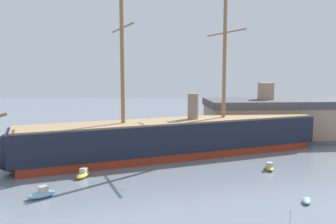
% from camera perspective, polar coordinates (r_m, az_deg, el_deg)
% --- Properties ---
extents(tall_ship, '(74.11, 29.03, 36.71)m').
position_cam_1_polar(tall_ship, '(71.54, 1.35, -4.20)').
color(tall_ship, maroon).
rests_on(tall_ship, ground).
extents(motorboat_mid_left, '(4.07, 3.46, 1.61)m').
position_cam_1_polar(motorboat_mid_left, '(52.66, -20.04, -12.52)').
color(motorboat_mid_left, '#7FB2D6').
rests_on(motorboat_mid_left, ground).
extents(dinghy_mid_right, '(2.17, 2.79, 0.61)m').
position_cam_1_polar(dinghy_mid_right, '(51.50, 21.83, -13.35)').
color(dinghy_mid_right, '#7FB2D6').
rests_on(dinghy_mid_right, ground).
extents(motorboat_alongside_bow, '(2.63, 3.96, 1.54)m').
position_cam_1_polar(motorboat_alongside_bow, '(60.08, -13.78, -9.90)').
color(motorboat_alongside_bow, gold).
rests_on(motorboat_alongside_bow, ground).
extents(motorboat_alongside_stern, '(1.96, 3.59, 1.43)m').
position_cam_1_polar(motorboat_alongside_stern, '(65.09, 16.31, -8.71)').
color(motorboat_alongside_stern, gold).
rests_on(motorboat_alongside_stern, ground).
extents(motorboat_far_left, '(2.40, 3.97, 1.55)m').
position_cam_1_polar(motorboat_far_left, '(83.67, -20.69, -5.39)').
color(motorboat_far_left, '#B22D28').
rests_on(motorboat_far_left, ground).
extents(dinghy_far_right, '(1.63, 2.46, 0.53)m').
position_cam_1_polar(dinghy_far_right, '(84.69, 20.30, -5.42)').
color(dinghy_far_right, silver).
rests_on(dinghy_far_right, ground).
extents(motorboat_distant_centre, '(3.47, 2.53, 1.35)m').
position_cam_1_polar(motorboat_distant_centre, '(89.13, 1.30, -4.25)').
color(motorboat_distant_centre, '#B22D28').
rests_on(motorboat_distant_centre, ground).
extents(dockside_warehouse_right, '(39.92, 18.88, 14.51)m').
position_cam_1_polar(dockside_warehouse_right, '(94.11, 17.64, -1.13)').
color(dockside_warehouse_right, '#565659').
rests_on(dockside_warehouse_right, ground).
extents(seagull_in_flight, '(1.16, 0.41, 0.13)m').
position_cam_1_polar(seagull_in_flight, '(57.83, 0.92, -1.57)').
color(seagull_in_flight, silver).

